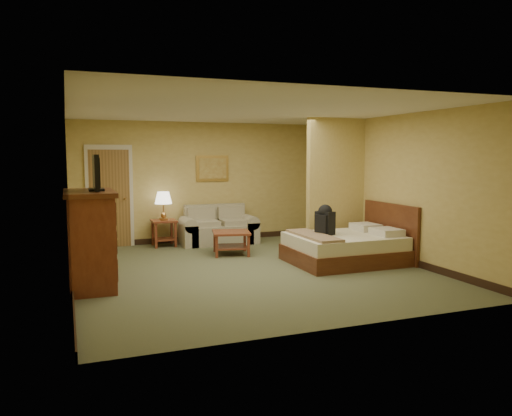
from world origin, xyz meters
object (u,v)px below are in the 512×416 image
coffee_table (231,238)px  dresser (91,239)px  loveseat (218,231)px  bed (348,247)px

coffee_table → dresser: 3.06m
loveseat → bed: bearing=-59.3°
loveseat → bed: (1.58, -2.67, 0.01)m
dresser → bed: bearing=1.7°
dresser → bed: 4.32m
coffee_table → dresser: dresser is taller
coffee_table → bed: (1.69, -1.42, -0.04)m
dresser → bed: (4.30, 0.13, -0.42)m
dresser → bed: size_ratio=0.72×
coffee_table → bed: size_ratio=0.43×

